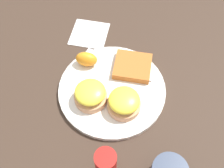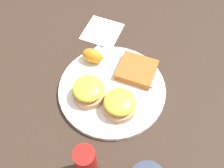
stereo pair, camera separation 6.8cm
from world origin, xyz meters
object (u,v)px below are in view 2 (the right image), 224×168
Objects in this scene: hashbrown_patty at (137,70)px; orange_wedge at (92,56)px; sandwich_benedict_left at (88,91)px; condiment_bottle at (86,163)px; fork at (119,64)px; sandwich_benedict_right at (120,104)px.

orange_wedge is (-0.13, -0.02, 0.01)m from hashbrown_patty.
condiment_bottle is (0.10, -0.16, 0.02)m from sandwich_benedict_left.
sandwich_benedict_left is 0.11m from orange_wedge.
condiment_bottle is at bearing -86.04° from hashbrown_patty.
condiment_bottle is (0.07, -0.29, 0.05)m from fork.
orange_wedge is 0.08m from fork.
hashbrown_patty is at bearing 0.24° from fork.
condiment_bottle is at bearing -75.54° from fork.
sandwich_benedict_right is at bearing 93.07° from condiment_bottle.
sandwich_benedict_right is at bearing -84.83° from hashbrown_patty.
sandwich_benedict_left reaches higher than orange_wedge.
hashbrown_patty is 0.48× the size of fork.
fork is at bearing -179.76° from hashbrown_patty.
orange_wedge is 0.29× the size of fork.
hashbrown_patty is 1.67× the size of orange_wedge.
sandwich_benedict_left is 0.41× the size of fork.
orange_wedge reaches higher than fork.
sandwich_benedict_left is at bearing -64.18° from orange_wedge.
sandwich_benedict_right reaches higher than orange_wedge.
sandwich_benedict_left is 0.19m from condiment_bottle.
sandwich_benedict_left is at bearing -177.11° from sandwich_benedict_right.
sandwich_benedict_right is at bearing -61.84° from fork.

